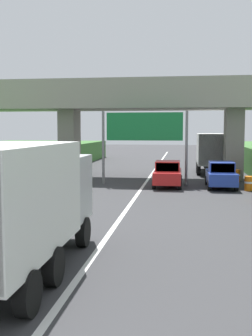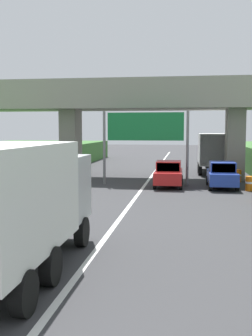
{
  "view_description": "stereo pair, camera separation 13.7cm",
  "coord_description": "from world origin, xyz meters",
  "px_view_note": "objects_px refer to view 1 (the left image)",
  "views": [
    {
      "loc": [
        2.63,
        -2.75,
        3.79
      ],
      "look_at": [
        0.0,
        16.19,
        2.0
      ],
      "focal_mm": 44.13,
      "sensor_mm": 36.0,
      "label": 1
    },
    {
      "loc": [
        2.76,
        -2.73,
        3.79
      ],
      "look_at": [
        0.0,
        16.19,
        2.0
      ],
      "focal_mm": 44.13,
      "sensor_mm": 36.0,
      "label": 2
    }
  ],
  "objects_px": {
    "overhead_highway_sign": "(144,131)",
    "construction_barrel_5": "(236,176)",
    "truck_silver": "(20,202)",
    "truck_white": "(210,151)",
    "construction_barrel_4": "(249,183)",
    "car_blue": "(221,175)",
    "car_red": "(168,174)"
  },
  "relations": [
    {
      "from": "car_blue",
      "to": "car_red",
      "type": "bearing_deg",
      "value": 177.67
    },
    {
      "from": "overhead_highway_sign",
      "to": "truck_white",
      "type": "relative_size",
      "value": 0.81
    },
    {
      "from": "truck_silver",
      "to": "car_blue",
      "type": "bearing_deg",
      "value": 68.96
    },
    {
      "from": "car_blue",
      "to": "overhead_highway_sign",
      "type": "bearing_deg",
      "value": 170.08
    },
    {
      "from": "truck_silver",
      "to": "construction_barrel_4",
      "type": "bearing_deg",
      "value": 63.06
    },
    {
      "from": "construction_barrel_4",
      "to": "construction_barrel_5",
      "type": "height_order",
      "value": "same"
    },
    {
      "from": "truck_white",
      "to": "construction_barrel_4",
      "type": "height_order",
      "value": "truck_white"
    },
    {
      "from": "overhead_highway_sign",
      "to": "truck_silver",
      "type": "height_order",
      "value": "overhead_highway_sign"
    },
    {
      "from": "overhead_highway_sign",
      "to": "construction_barrel_4",
      "type": "xyz_separation_m",
      "value": [
        6.71,
        -1.87,
        -3.23
      ]
    },
    {
      "from": "truck_white",
      "to": "construction_barrel_4",
      "type": "distance_m",
      "value": 10.9
    },
    {
      "from": "car_red",
      "to": "construction_barrel_5",
      "type": "relative_size",
      "value": 4.56
    },
    {
      "from": "car_blue",
      "to": "construction_barrel_4",
      "type": "height_order",
      "value": "car_blue"
    },
    {
      "from": "truck_white",
      "to": "overhead_highway_sign",
      "type": "bearing_deg",
      "value": -119.59
    },
    {
      "from": "overhead_highway_sign",
      "to": "construction_barrel_5",
      "type": "relative_size",
      "value": 6.53
    },
    {
      "from": "car_blue",
      "to": "car_red",
      "type": "xyz_separation_m",
      "value": [
        -3.45,
        0.14,
        0.0
      ]
    },
    {
      "from": "overhead_highway_sign",
      "to": "truck_silver",
      "type": "xyz_separation_m",
      "value": [
        -1.52,
        -18.06,
        -1.76
      ]
    },
    {
      "from": "truck_white",
      "to": "construction_barrel_5",
      "type": "distance_m",
      "value": 6.73
    },
    {
      "from": "construction_barrel_5",
      "to": "car_blue",
      "type": "bearing_deg",
      "value": -112.61
    },
    {
      "from": "overhead_highway_sign",
      "to": "car_red",
      "type": "xyz_separation_m",
      "value": [
        1.64,
        -0.75,
        -2.83
      ]
    },
    {
      "from": "truck_white",
      "to": "truck_silver",
      "type": "bearing_deg",
      "value": -103.64
    },
    {
      "from": "construction_barrel_5",
      "to": "construction_barrel_4",
      "type": "bearing_deg",
      "value": -86.57
    },
    {
      "from": "car_red",
      "to": "construction_barrel_4",
      "type": "height_order",
      "value": "car_red"
    },
    {
      "from": "car_blue",
      "to": "car_red",
      "type": "height_order",
      "value": "same"
    },
    {
      "from": "construction_barrel_4",
      "to": "construction_barrel_5",
      "type": "xyz_separation_m",
      "value": [
        -0.26,
        4.26,
        0.0
      ]
    },
    {
      "from": "truck_silver",
      "to": "car_blue",
      "type": "relative_size",
      "value": 1.78
    },
    {
      "from": "overhead_highway_sign",
      "to": "construction_barrel_5",
      "type": "bearing_deg",
      "value": 20.35
    },
    {
      "from": "car_red",
      "to": "truck_white",
      "type": "bearing_deg",
      "value": 70.63
    },
    {
      "from": "truck_silver",
      "to": "construction_barrel_5",
      "type": "distance_m",
      "value": 22.0
    },
    {
      "from": "construction_barrel_5",
      "to": "car_red",
      "type": "bearing_deg",
      "value": -146.86
    },
    {
      "from": "truck_silver",
      "to": "car_red",
      "type": "xyz_separation_m",
      "value": [
        3.16,
        17.31,
        -1.08
      ]
    },
    {
      "from": "car_blue",
      "to": "construction_barrel_4",
      "type": "xyz_separation_m",
      "value": [
        1.62,
        -0.98,
        -0.4
      ]
    },
    {
      "from": "car_blue",
      "to": "construction_barrel_5",
      "type": "xyz_separation_m",
      "value": [
        1.37,
        3.28,
        -0.4
      ]
    }
  ]
}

